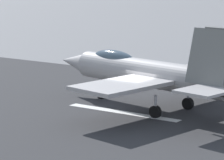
% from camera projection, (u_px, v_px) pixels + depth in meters
% --- Properties ---
extents(ground_plane, '(400.00, 400.00, 0.00)m').
position_uv_depth(ground_plane, '(132.00, 114.00, 38.23)').
color(ground_plane, slate).
extents(runway_strip, '(240.00, 26.00, 0.02)m').
position_uv_depth(runway_strip, '(132.00, 114.00, 38.22)').
color(runway_strip, '#2E2F31').
rests_on(runway_strip, ground).
extents(fighter_jet, '(16.35, 13.47, 5.56)m').
position_uv_depth(fighter_jet, '(152.00, 73.00, 39.10)').
color(fighter_jet, '#A19D9E').
rests_on(fighter_jet, ground).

